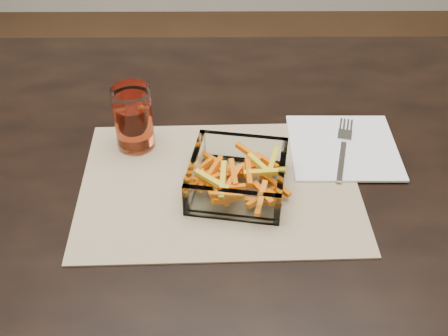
{
  "coord_description": "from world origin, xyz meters",
  "views": [
    {
      "loc": [
        -0.09,
        -0.76,
        1.36
      ],
      "look_at": [
        -0.09,
        -0.07,
        0.78
      ],
      "focal_mm": 45.0,
      "sensor_mm": 36.0,
      "label": 1
    }
  ],
  "objects_px": {
    "glass_bowl": "(238,178)",
    "tumbler": "(134,120)",
    "dining_table": "(271,194)",
    "fork": "(343,146)"
  },
  "relations": [
    {
      "from": "glass_bowl",
      "to": "tumbler",
      "type": "bearing_deg",
      "value": 146.14
    },
    {
      "from": "tumbler",
      "to": "glass_bowl",
      "type": "bearing_deg",
      "value": -33.86
    },
    {
      "from": "dining_table",
      "to": "fork",
      "type": "distance_m",
      "value": 0.16
    },
    {
      "from": "dining_table",
      "to": "fork",
      "type": "height_order",
      "value": "fork"
    },
    {
      "from": "dining_table",
      "to": "tumbler",
      "type": "bearing_deg",
      "value": 172.36
    },
    {
      "from": "fork",
      "to": "glass_bowl",
      "type": "bearing_deg",
      "value": -137.12
    },
    {
      "from": "tumbler",
      "to": "fork",
      "type": "relative_size",
      "value": 0.64
    },
    {
      "from": "dining_table",
      "to": "fork",
      "type": "xyz_separation_m",
      "value": [
        0.12,
        0.02,
        0.1
      ]
    },
    {
      "from": "dining_table",
      "to": "glass_bowl",
      "type": "relative_size",
      "value": 9.48
    },
    {
      "from": "glass_bowl",
      "to": "fork",
      "type": "xyz_separation_m",
      "value": [
        0.19,
        0.1,
        -0.02
      ]
    }
  ]
}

